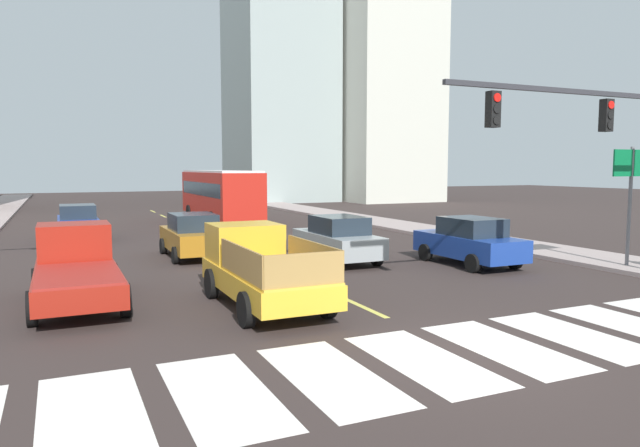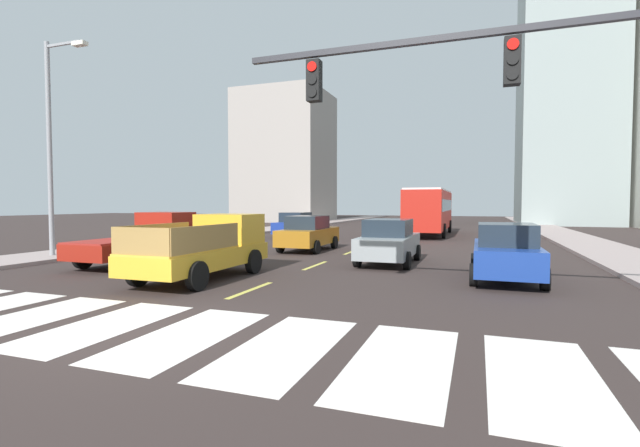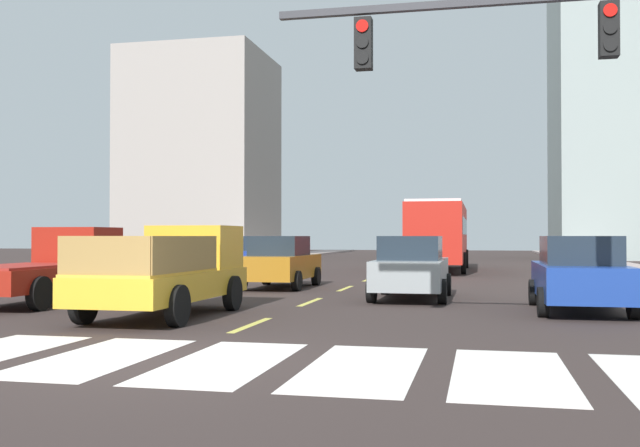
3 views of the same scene
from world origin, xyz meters
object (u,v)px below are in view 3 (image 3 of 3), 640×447
(pickup_dark, at_px, (53,267))
(sedan_near_left, at_px, (411,268))
(sedan_far, at_px, (243,255))
(sedan_mid, at_px, (579,274))
(pickup_stakebed, at_px, (173,272))
(sedan_near_right, at_px, (280,262))
(city_bus, at_px, (439,231))

(pickup_dark, height_order, sedan_near_left, pickup_dark)
(sedan_near_left, height_order, sedan_far, same)
(pickup_dark, relative_size, sedan_mid, 1.18)
(pickup_stakebed, xyz_separation_m, sedan_far, (-3.81, 16.15, -0.08))
(sedan_near_right, bearing_deg, sedan_far, 117.54)
(pickup_dark, distance_m, sedan_mid, 13.04)
(sedan_mid, bearing_deg, sedan_far, 131.78)
(pickup_dark, distance_m, city_bus, 21.34)
(sedan_near_left, bearing_deg, sedan_mid, -32.65)
(city_bus, bearing_deg, pickup_stakebed, -100.43)
(pickup_stakebed, distance_m, sedan_far, 16.60)
(pickup_dark, xyz_separation_m, city_bus, (8.86, 19.38, 1.03))
(sedan_near_left, bearing_deg, pickup_dark, -162.44)
(sedan_near_left, xyz_separation_m, sedan_mid, (4.03, -2.52, 0.00))
(pickup_dark, relative_size, sedan_near_left, 1.18)
(pickup_stakebed, relative_size, sedan_near_left, 1.18)
(sedan_near_right, height_order, sedan_far, same)
(pickup_dark, distance_m, sedan_far, 14.07)
(pickup_stakebed, height_order, sedan_far, pickup_stakebed)
(city_bus, relative_size, sedan_mid, 2.45)
(sedan_near_left, distance_m, sedan_far, 14.00)
(city_bus, bearing_deg, sedan_near_right, -107.41)
(city_bus, bearing_deg, pickup_dark, -112.93)
(sedan_near_left, bearing_deg, pickup_stakebed, -133.74)
(city_bus, xyz_separation_m, sedan_near_right, (-4.51, -13.05, -1.09))
(city_bus, relative_size, sedan_far, 2.45)
(pickup_dark, xyz_separation_m, sedan_far, (0.47, 14.06, -0.06))
(sedan_far, bearing_deg, sedan_near_right, -64.82)
(sedan_near_right, distance_m, sedan_far, 8.65)
(pickup_stakebed, xyz_separation_m, sedan_mid, (8.76, 2.53, -0.08))
(sedan_near_right, relative_size, sedan_far, 1.00)
(sedan_near_right, distance_m, sedan_mid, 10.49)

